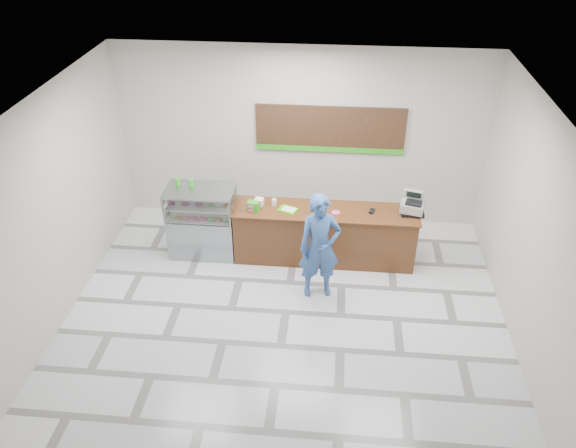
# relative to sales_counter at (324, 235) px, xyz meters

# --- Properties ---
(floor) EXTENTS (7.00, 7.00, 0.00)m
(floor) POSITION_rel_sales_counter_xyz_m (-0.55, -1.55, -0.52)
(floor) COLOR silver
(floor) RESTS_ON ground
(back_wall) EXTENTS (7.00, 0.00, 7.00)m
(back_wall) POSITION_rel_sales_counter_xyz_m (-0.55, 1.45, 1.23)
(back_wall) COLOR beige
(back_wall) RESTS_ON floor
(ceiling) EXTENTS (7.00, 7.00, 0.00)m
(ceiling) POSITION_rel_sales_counter_xyz_m (-0.55, -1.55, 2.98)
(ceiling) COLOR silver
(ceiling) RESTS_ON back_wall
(sales_counter) EXTENTS (3.26, 0.76, 1.03)m
(sales_counter) POSITION_rel_sales_counter_xyz_m (0.00, 0.00, 0.00)
(sales_counter) COLOR #5A2E16
(sales_counter) RESTS_ON floor
(display_case) EXTENTS (1.22, 0.72, 1.33)m
(display_case) POSITION_rel_sales_counter_xyz_m (-2.22, -0.00, 0.16)
(display_case) COLOR gray
(display_case) RESTS_ON floor
(menu_board) EXTENTS (2.80, 0.06, 0.90)m
(menu_board) POSITION_rel_sales_counter_xyz_m (-0.00, 1.41, 1.42)
(menu_board) COLOR black
(menu_board) RESTS_ON back_wall
(cash_register) EXTENTS (0.48, 0.50, 0.37)m
(cash_register) POSITION_rel_sales_counter_xyz_m (1.50, 0.08, 0.65)
(cash_register) COLOR black
(cash_register) RESTS_ON sales_counter
(card_terminal) EXTENTS (0.11, 0.16, 0.04)m
(card_terminal) POSITION_rel_sales_counter_xyz_m (0.80, 0.02, 0.53)
(card_terminal) COLOR black
(card_terminal) RESTS_ON sales_counter
(serving_tray) EXTENTS (0.38, 0.33, 0.02)m
(serving_tray) POSITION_rel_sales_counter_xyz_m (-0.65, -0.05, 0.52)
(serving_tray) COLOR #35C900
(serving_tray) RESTS_ON sales_counter
(napkin_box) EXTENTS (0.17, 0.17, 0.12)m
(napkin_box) POSITION_rel_sales_counter_xyz_m (-1.18, 0.07, 0.58)
(napkin_box) COLOR white
(napkin_box) RESTS_ON sales_counter
(straw_cup) EXTENTS (0.08, 0.08, 0.13)m
(straw_cup) POSITION_rel_sales_counter_xyz_m (-0.91, 0.08, 0.58)
(straw_cup) COLOR silver
(straw_cup) RESTS_ON sales_counter
(promo_box) EXTENTS (0.22, 0.17, 0.18)m
(promo_box) POSITION_rel_sales_counter_xyz_m (-1.26, -0.13, 0.60)
(promo_box) COLOR green
(promo_box) RESTS_ON sales_counter
(donut_decal) EXTENTS (0.15, 0.15, 0.00)m
(donut_decal) POSITION_rel_sales_counter_xyz_m (0.18, -0.06, 0.52)
(donut_decal) COLOR #D55391
(donut_decal) RESTS_ON sales_counter
(green_cup_left) EXTENTS (0.08, 0.08, 0.13)m
(green_cup_left) POSITION_rel_sales_counter_xyz_m (-2.64, 0.13, 0.88)
(green_cup_left) COLOR green
(green_cup_left) RESTS_ON display_case
(green_cup_right) EXTENTS (0.09, 0.09, 0.14)m
(green_cup_right) POSITION_rel_sales_counter_xyz_m (-2.38, 0.10, 0.88)
(green_cup_right) COLOR green
(green_cup_right) RESTS_ON display_case
(customer) EXTENTS (0.76, 0.58, 1.87)m
(customer) POSITION_rel_sales_counter_xyz_m (-0.05, -0.99, 0.42)
(customer) COLOR #315897
(customer) RESTS_ON floor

